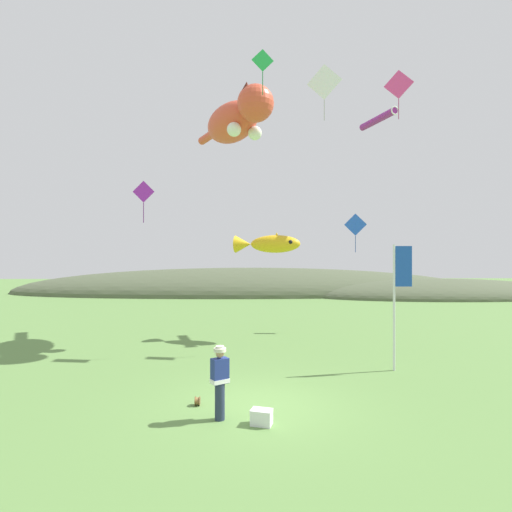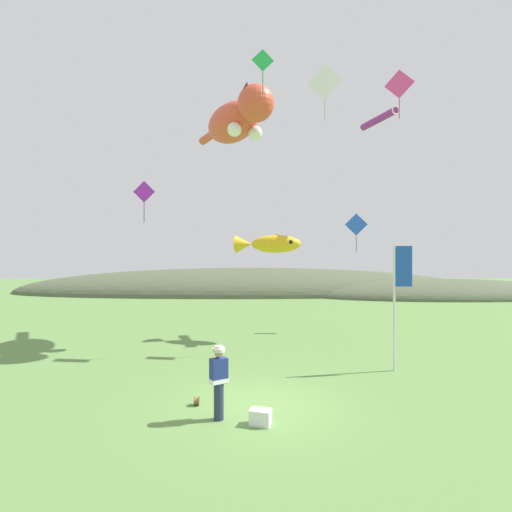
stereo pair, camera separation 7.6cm
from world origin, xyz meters
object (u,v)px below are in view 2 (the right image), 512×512
object	(u,v)px
festival_attendant	(219,380)
kite_diamond_violet	(144,192)
festival_banner_pole	(399,288)
kite_fish_windsock	(268,244)
kite_diamond_pink	(399,84)
picnic_cooler	(260,417)
kite_diamond_white	(325,82)
kite_diamond_green	(263,61)
kite_tube_streamer	(379,119)
kite_diamond_blue	(356,225)
kite_spool	(197,401)
kite_giant_cat	(237,120)

from	to	relation	value
festival_attendant	kite_diamond_violet	size ratio (longest dim) A/B	0.95
festival_banner_pole	kite_fish_windsock	world-z (taller)	kite_fish_windsock
kite_fish_windsock	kite_diamond_pink	bearing A→B (deg)	-17.17
picnic_cooler	kite_fish_windsock	distance (m)	10.70
kite_diamond_violet	festival_banner_pole	bearing A→B (deg)	-23.43
festival_banner_pole	kite_diamond_white	size ratio (longest dim) A/B	1.79
kite_diamond_green	festival_banner_pole	bearing A→B (deg)	-21.16
kite_diamond_violet	kite_tube_streamer	bearing A→B (deg)	12.33
festival_banner_pole	kite_diamond_blue	size ratio (longest dim) A/B	2.08
picnic_cooler	kite_diamond_green	xyz separation A→B (m)	(0.29, 6.11, 11.31)
festival_attendant	kite_spool	bearing A→B (deg)	124.82
kite_diamond_pink	kite_diamond_green	size ratio (longest dim) A/B	1.22
picnic_cooler	kite_giant_cat	xyz separation A→B (m)	(-0.80, 9.47, 10.17)
kite_diamond_white	kite_giant_cat	bearing A→B (deg)	155.37
kite_fish_windsock	kite_diamond_white	bearing A→B (deg)	-41.26
kite_fish_windsock	kite_diamond_violet	bearing A→B (deg)	-168.23
picnic_cooler	kite_diamond_pink	bearing A→B (deg)	51.62
kite_spool	kite_diamond_white	size ratio (longest dim) A/B	0.10
kite_diamond_violet	kite_diamond_blue	size ratio (longest dim) A/B	0.90
picnic_cooler	kite_diamond_green	size ratio (longest dim) A/B	0.32
kite_diamond_pink	kite_diamond_blue	xyz separation A→B (m)	(-0.83, 3.90, -5.85)
festival_banner_pole	kite_giant_cat	size ratio (longest dim) A/B	0.69
kite_fish_windsock	kite_diamond_blue	size ratio (longest dim) A/B	1.58
kite_spool	picnic_cooler	world-z (taller)	picnic_cooler
festival_banner_pole	kite_diamond_blue	xyz separation A→B (m)	(0.61, 7.58, 2.77)
kite_diamond_green	kite_diamond_white	world-z (taller)	kite_diamond_white
kite_spool	kite_diamond_violet	xyz separation A→B (m)	(-3.28, 7.32, 6.67)
kite_diamond_violet	festival_attendant	bearing A→B (deg)	-64.55
kite_giant_cat	kite_diamond_green	bearing A→B (deg)	-72.07
festival_banner_pole	kite_tube_streamer	xyz separation A→B (m)	(1.55, 6.74, 8.16)
kite_giant_cat	kite_diamond_blue	distance (m)	8.25
picnic_cooler	kite_tube_streamer	size ratio (longest dim) A/B	0.21
kite_fish_windsock	kite_diamond_violet	size ratio (longest dim) A/B	1.76
kite_spool	kite_diamond_white	bearing A→B (deg)	54.29
festival_banner_pole	kite_diamond_violet	bearing A→B (deg)	156.57
picnic_cooler	kite_tube_streamer	world-z (taller)	kite_tube_streamer
festival_attendant	picnic_cooler	xyz separation A→B (m)	(0.99, -0.33, -0.77)
festival_attendant	kite_tube_streamer	distance (m)	16.49
festival_attendant	kite_spool	distance (m)	1.41
kite_fish_windsock	kite_diamond_white	size ratio (longest dim) A/B	1.36
kite_spool	kite_diamond_violet	size ratio (longest dim) A/B	0.13
festival_attendant	kite_giant_cat	world-z (taller)	kite_giant_cat
kite_spool	festival_banner_pole	xyz separation A→B (m)	(6.54, 3.06, 2.73)
kite_giant_cat	kite_tube_streamer	world-z (taller)	kite_giant_cat
kite_tube_streamer	kite_diamond_pink	distance (m)	3.10
kite_tube_streamer	kite_diamond_pink	size ratio (longest dim) A/B	1.26
kite_fish_windsock	kite_diamond_green	bearing A→B (deg)	-96.44
picnic_cooler	kite_diamond_green	bearing A→B (deg)	87.31
festival_attendant	kite_giant_cat	size ratio (longest dim) A/B	0.28
kite_fish_windsock	kite_diamond_violet	xyz separation A→B (m)	(-5.62, -1.17, 2.26)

